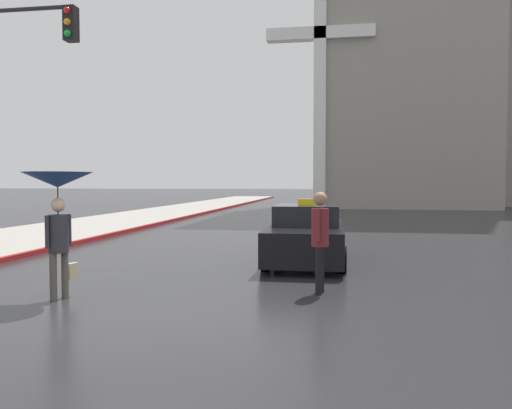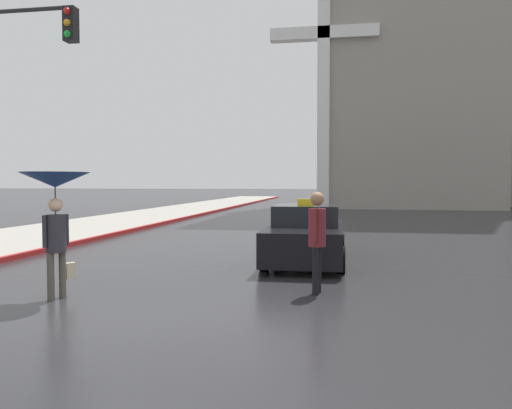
{
  "view_description": "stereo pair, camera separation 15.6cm",
  "coord_description": "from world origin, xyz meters",
  "views": [
    {
      "loc": [
        2.75,
        -6.81,
        2.0
      ],
      "look_at": [
        0.62,
        6.7,
        1.4
      ],
      "focal_mm": 35.0,
      "sensor_mm": 36.0,
      "label": 1
    },
    {
      "loc": [
        2.9,
        -6.78,
        2.0
      ],
      "look_at": [
        0.62,
        6.7,
        1.4
      ],
      "focal_mm": 35.0,
      "sensor_mm": 36.0,
      "label": 2
    }
  ],
  "objects": [
    {
      "name": "traffic_light",
      "position": [
        -5.06,
        4.14,
        4.36
      ],
      "size": [
        3.02,
        0.38,
        6.39
      ],
      "color": "black",
      "rests_on": "ground_plane"
    },
    {
      "name": "pedestrian_with_umbrella",
      "position": [
        -1.89,
        1.02,
        1.79
      ],
      "size": [
        1.15,
        1.15,
        2.18
      ],
      "rotation": [
        0.0,
        0.0,
        1.09
      ],
      "color": "#4C473D",
      "rests_on": "ground_plane"
    },
    {
      "name": "taxi",
      "position": [
        2.07,
        5.74,
        0.67
      ],
      "size": [
        1.91,
        4.4,
        1.59
      ],
      "rotation": [
        0.0,
        0.0,
        3.14
      ],
      "color": "black",
      "rests_on": "ground_plane"
    },
    {
      "name": "monument_cross",
      "position": [
        1.61,
        31.13,
        10.32
      ],
      "size": [
        8.0,
        0.9,
        18.19
      ],
      "color": "white",
      "rests_on": "ground_plane"
    },
    {
      "name": "ground_plane",
      "position": [
        0.0,
        0.0,
        0.0
      ],
      "size": [
        300.0,
        300.0,
        0.0
      ],
      "primitive_type": "plane",
      "color": "#262628"
    },
    {
      "name": "pedestrian_man",
      "position": [
        2.5,
        2.17,
        1.1
      ],
      "size": [
        0.35,
        0.47,
        1.84
      ],
      "rotation": [
        0.0,
        0.0,
        -1.73
      ],
      "color": "black",
      "rests_on": "ground_plane"
    }
  ]
}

